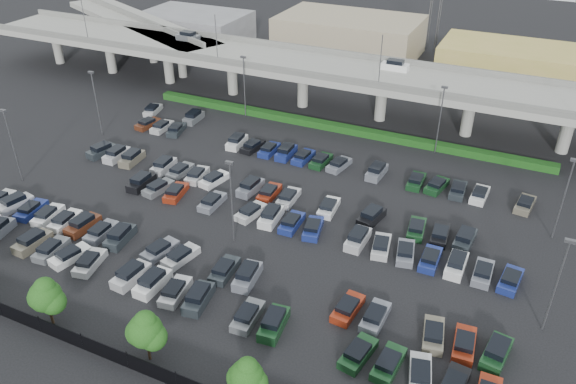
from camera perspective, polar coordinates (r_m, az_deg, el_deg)
The scene contains 9 objects.
ground at distance 70.55m, azimuth -2.28°, elevation -1.50°, with size 280.00×280.00×0.00m, color black.
overpass at distance 94.35m, azimuth 6.52°, elevation 11.74°, with size 150.00×13.00×15.80m.
on_ramp at distance 128.35m, azimuth -14.98°, elevation 16.11°, with size 50.93×30.13×8.80m.
hedge at distance 90.50m, azimuth 4.95°, elevation 6.57°, with size 66.00×1.60×1.10m, color #143C11.
fence at distance 52.44m, azimuth -16.89°, elevation -15.72°, with size 70.00×0.10×2.00m.
tree_row at distance 50.95m, azimuth -15.61°, elevation -12.98°, with size 65.07×3.66×5.94m.
parked_cars at distance 67.83m, azimuth -4.69°, elevation -2.45°, with size 63.14×41.70×1.67m.
light_poles at distance 70.71m, azimuth -4.63°, elevation 4.32°, with size 66.90×48.38×10.30m.
distant_buildings at distance 120.42m, azimuth 17.12°, elevation 13.28°, with size 138.00×24.00×9.00m.
Camera 1 is at (27.58, -52.60, 38.06)m, focal length 35.00 mm.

